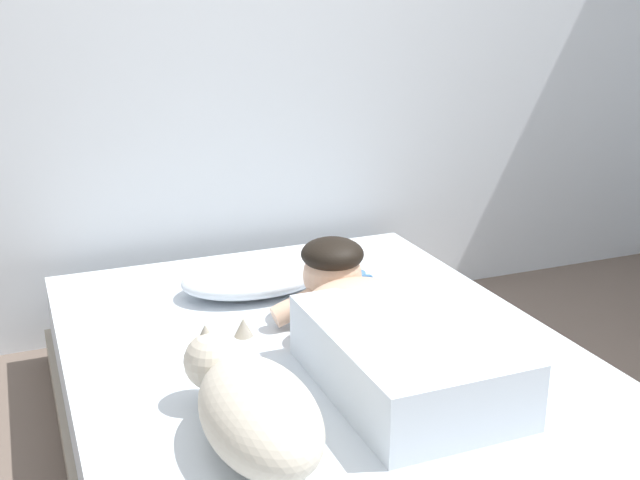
# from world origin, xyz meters

# --- Properties ---
(back_wall) EXTENTS (4.36, 0.12, 2.50)m
(back_wall) POSITION_xyz_m (0.00, 1.37, 1.25)
(back_wall) COLOR silver
(back_wall) RESTS_ON ground
(bed) EXTENTS (1.49, 2.02, 0.34)m
(bed) POSITION_xyz_m (-0.16, 0.21, 0.17)
(bed) COLOR gray
(bed) RESTS_ON ground
(pillow) EXTENTS (0.52, 0.32, 0.11)m
(pillow) POSITION_xyz_m (-0.21, 0.76, 0.40)
(pillow) COLOR silver
(pillow) RESTS_ON bed
(person_lying) EXTENTS (0.43, 0.92, 0.27)m
(person_lying) POSITION_xyz_m (-0.05, 0.09, 0.45)
(person_lying) COLOR silver
(person_lying) RESTS_ON bed
(dog) EXTENTS (0.26, 0.57, 0.21)m
(dog) POSITION_xyz_m (-0.50, -0.16, 0.45)
(dog) COLOR beige
(dog) RESTS_ON bed
(coffee_cup) EXTENTS (0.12, 0.09, 0.07)m
(coffee_cup) POSITION_xyz_m (0.11, 0.62, 0.38)
(coffee_cup) COLOR teal
(coffee_cup) RESTS_ON bed
(cell_phone) EXTENTS (0.07, 0.14, 0.01)m
(cell_phone) POSITION_xyz_m (-0.06, -0.04, 0.35)
(cell_phone) COLOR black
(cell_phone) RESTS_ON bed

